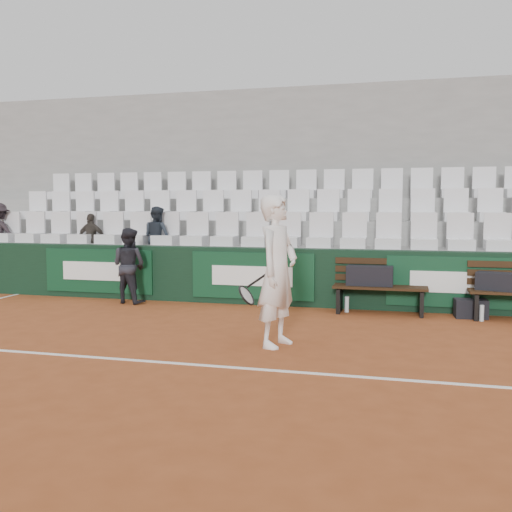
{
  "coord_description": "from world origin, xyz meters",
  "views": [
    {
      "loc": [
        2.35,
        -5.76,
        1.74
      ],
      "look_at": [
        0.24,
        2.4,
        1.0
      ],
      "focal_mm": 40.0,
      "sensor_mm": 36.0,
      "label": 1
    }
  ],
  "objects_px": {
    "ball_kid": "(129,266)",
    "spectator_c": "(157,214)",
    "water_bottle_near": "(347,304)",
    "water_bottle_far": "(482,313)",
    "sports_bag_left": "(370,276)",
    "tennis_player": "(277,271)",
    "sports_bag_right": "(497,281)",
    "sports_bag_ground": "(471,309)",
    "bench_left": "(380,300)",
    "spectator_b": "(91,217)"
  },
  "relations": [
    {
      "from": "bench_left",
      "to": "ball_kid",
      "type": "distance_m",
      "value": 4.44
    },
    {
      "from": "sports_bag_right",
      "to": "water_bottle_far",
      "type": "xyz_separation_m",
      "value": [
        -0.23,
        -0.21,
        -0.46
      ]
    },
    {
      "from": "water_bottle_near",
      "to": "ball_kid",
      "type": "xyz_separation_m",
      "value": [
        -3.89,
        -0.06,
        0.55
      ]
    },
    {
      "from": "sports_bag_left",
      "to": "tennis_player",
      "type": "bearing_deg",
      "value": -111.01
    },
    {
      "from": "sports_bag_right",
      "to": "sports_bag_ground",
      "type": "distance_m",
      "value": 0.57
    },
    {
      "from": "ball_kid",
      "to": "spectator_b",
      "type": "relative_size",
      "value": 1.3
    },
    {
      "from": "water_bottle_near",
      "to": "water_bottle_far",
      "type": "height_order",
      "value": "water_bottle_near"
    },
    {
      "from": "sports_bag_left",
      "to": "spectator_b",
      "type": "xyz_separation_m",
      "value": [
        -5.56,
        0.86,
        0.91
      ]
    },
    {
      "from": "spectator_b",
      "to": "spectator_c",
      "type": "distance_m",
      "value": 1.43
    },
    {
      "from": "sports_bag_ground",
      "to": "water_bottle_far",
      "type": "relative_size",
      "value": 1.93
    },
    {
      "from": "sports_bag_left",
      "to": "water_bottle_far",
      "type": "xyz_separation_m",
      "value": [
        1.69,
        -0.29,
        -0.48
      ]
    },
    {
      "from": "water_bottle_near",
      "to": "ball_kid",
      "type": "distance_m",
      "value": 3.93
    },
    {
      "from": "sports_bag_right",
      "to": "water_bottle_far",
      "type": "height_order",
      "value": "sports_bag_right"
    },
    {
      "from": "bench_left",
      "to": "spectator_c",
      "type": "xyz_separation_m",
      "value": [
        -4.3,
        0.91,
        1.37
      ]
    },
    {
      "from": "sports_bag_right",
      "to": "spectator_b",
      "type": "height_order",
      "value": "spectator_b"
    },
    {
      "from": "bench_left",
      "to": "sports_bag_ground",
      "type": "height_order",
      "value": "bench_left"
    },
    {
      "from": "water_bottle_far",
      "to": "tennis_player",
      "type": "distance_m",
      "value": 3.6
    },
    {
      "from": "bench_left",
      "to": "sports_bag_right",
      "type": "bearing_deg",
      "value": -1.22
    },
    {
      "from": "water_bottle_far",
      "to": "spectator_c",
      "type": "xyz_separation_m",
      "value": [
        -5.83,
        1.15,
        1.47
      ]
    },
    {
      "from": "spectator_c",
      "to": "ball_kid",
      "type": "bearing_deg",
      "value": 106.8
    },
    {
      "from": "sports_bag_right",
      "to": "ball_kid",
      "type": "height_order",
      "value": "ball_kid"
    },
    {
      "from": "water_bottle_near",
      "to": "spectator_c",
      "type": "bearing_deg",
      "value": 166.33
    },
    {
      "from": "sports_bag_right",
      "to": "ball_kid",
      "type": "relative_size",
      "value": 0.44
    },
    {
      "from": "sports_bag_left",
      "to": "ball_kid",
      "type": "relative_size",
      "value": 0.55
    },
    {
      "from": "sports_bag_left",
      "to": "sports_bag_ground",
      "type": "bearing_deg",
      "value": -2.23
    },
    {
      "from": "sports_bag_ground",
      "to": "spectator_b",
      "type": "relative_size",
      "value": 0.46
    },
    {
      "from": "sports_bag_left",
      "to": "sports_bag_right",
      "type": "height_order",
      "value": "sports_bag_left"
    },
    {
      "from": "sports_bag_ground",
      "to": "water_bottle_far",
      "type": "xyz_separation_m",
      "value": [
        0.13,
        -0.23,
        -0.02
      ]
    },
    {
      "from": "water_bottle_near",
      "to": "water_bottle_far",
      "type": "relative_size",
      "value": 1.04
    },
    {
      "from": "sports_bag_left",
      "to": "spectator_c",
      "type": "distance_m",
      "value": 4.34
    },
    {
      "from": "sports_bag_ground",
      "to": "spectator_b",
      "type": "height_order",
      "value": "spectator_b"
    },
    {
      "from": "bench_left",
      "to": "sports_bag_right",
      "type": "height_order",
      "value": "sports_bag_right"
    },
    {
      "from": "sports_bag_left",
      "to": "water_bottle_far",
      "type": "distance_m",
      "value": 1.78
    },
    {
      "from": "sports_bag_right",
      "to": "water_bottle_far",
      "type": "relative_size",
      "value": 2.38
    },
    {
      "from": "water_bottle_far",
      "to": "sports_bag_ground",
      "type": "bearing_deg",
      "value": 119.53
    },
    {
      "from": "water_bottle_far",
      "to": "water_bottle_near",
      "type": "bearing_deg",
      "value": 173.47
    },
    {
      "from": "tennis_player",
      "to": "spectator_b",
      "type": "height_order",
      "value": "spectator_b"
    },
    {
      "from": "bench_left",
      "to": "ball_kid",
      "type": "relative_size",
      "value": 1.11
    },
    {
      "from": "bench_left",
      "to": "spectator_c",
      "type": "relative_size",
      "value": 1.27
    },
    {
      "from": "water_bottle_near",
      "to": "tennis_player",
      "type": "relative_size",
      "value": 0.14
    },
    {
      "from": "bench_left",
      "to": "tennis_player",
      "type": "bearing_deg",
      "value": -114.66
    },
    {
      "from": "sports_bag_ground",
      "to": "ball_kid",
      "type": "height_order",
      "value": "ball_kid"
    },
    {
      "from": "sports_bag_ground",
      "to": "water_bottle_near",
      "type": "distance_m",
      "value": 1.92
    },
    {
      "from": "ball_kid",
      "to": "spectator_c",
      "type": "bearing_deg",
      "value": -85.22
    },
    {
      "from": "tennis_player",
      "to": "sports_bag_left",
      "type": "bearing_deg",
      "value": 68.99
    },
    {
      "from": "spectator_c",
      "to": "sports_bag_right",
      "type": "bearing_deg",
      "value": -165.52
    },
    {
      "from": "water_bottle_far",
      "to": "spectator_c",
      "type": "relative_size",
      "value": 0.21
    },
    {
      "from": "bench_left",
      "to": "sports_bag_right",
      "type": "relative_size",
      "value": 2.53
    },
    {
      "from": "sports_bag_left",
      "to": "water_bottle_far",
      "type": "height_order",
      "value": "sports_bag_left"
    },
    {
      "from": "sports_bag_left",
      "to": "sports_bag_ground",
      "type": "height_order",
      "value": "sports_bag_left"
    }
  ]
}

